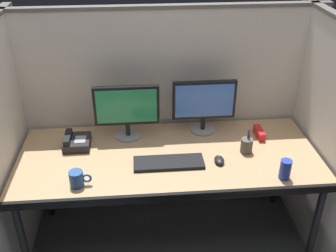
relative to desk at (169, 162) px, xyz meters
name	(u,v)px	position (x,y,z in m)	size (l,w,h in m)	color
cubicle_partition_rear	(163,115)	(0.00, 0.46, 0.10)	(2.21, 0.06, 1.57)	beige
cubicle_partition_left	(2,165)	(-0.99, -0.09, 0.10)	(0.06, 1.41, 1.57)	beige
cubicle_partition_right	(328,149)	(0.99, -0.09, 0.10)	(0.06, 1.41, 1.57)	beige
desk	(169,162)	(0.00, 0.00, 0.00)	(1.90, 0.80, 0.74)	tan
monitor_left	(127,109)	(-0.26, 0.25, 0.27)	(0.43, 0.17, 0.37)	gray
monitor_right	(204,103)	(0.26, 0.29, 0.27)	(0.43, 0.17, 0.37)	gray
keyboard_main	(169,163)	(-0.01, -0.09, 0.06)	(0.43, 0.15, 0.02)	black
computer_mouse	(219,160)	(0.30, -0.10, 0.07)	(0.06, 0.10, 0.04)	black
pen_cup	(247,145)	(0.50, 0.00, 0.10)	(0.08, 0.08, 0.16)	#4C4742
desk_phone	(76,142)	(-0.59, 0.16, 0.08)	(0.17, 0.19, 0.09)	black
red_stapler	(259,133)	(0.63, 0.18, 0.08)	(0.04, 0.15, 0.06)	red
soda_can	(285,169)	(0.65, -0.28, 0.11)	(0.07, 0.07, 0.12)	#263FB2
coffee_mug	(77,179)	(-0.54, -0.26, 0.10)	(0.13, 0.08, 0.09)	#264C8C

